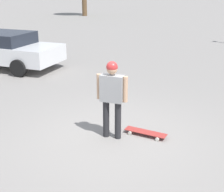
# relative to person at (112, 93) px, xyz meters

# --- Properties ---
(ground_plane) EXTENTS (220.00, 220.00, 0.00)m
(ground_plane) POSITION_rel_person_xyz_m (0.00, 0.00, -0.99)
(ground_plane) COLOR gray
(person) EXTENTS (0.63, 0.32, 1.64)m
(person) POSITION_rel_person_xyz_m (0.00, 0.00, 0.00)
(person) COLOR #262628
(person) RESTS_ON ground_plane
(skateboard) EXTENTS (0.92, 0.56, 0.09)m
(skateboard) POSITION_rel_person_xyz_m (0.71, 0.12, -0.92)
(skateboard) COLOR #A5332D
(skateboard) RESTS_ON ground_plane
(car_parked_near) EXTENTS (5.00, 3.12, 1.36)m
(car_parked_near) POSITION_rel_person_xyz_m (-4.68, 5.68, -0.28)
(car_parked_near) COLOR silver
(car_parked_near) RESTS_ON ground_plane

